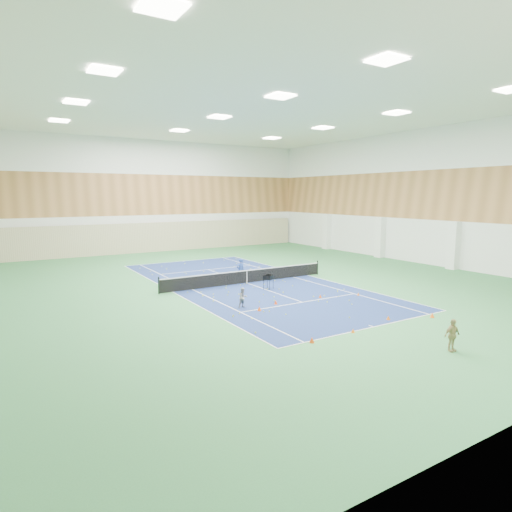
{
  "coord_description": "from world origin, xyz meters",
  "views": [
    {
      "loc": [
        -14.91,
        -25.6,
        6.19
      ],
      "look_at": [
        0.33,
        -0.69,
        2.0
      ],
      "focal_mm": 30.0,
      "sensor_mm": 36.0,
      "label": 1
    }
  ],
  "objects_px": {
    "child_court": "(243,298)",
    "coach": "(241,270)",
    "ball_cart": "(268,282)",
    "child_apron": "(452,335)",
    "tennis_net": "(247,275)"
  },
  "relations": [
    {
      "from": "child_court",
      "to": "child_apron",
      "type": "bearing_deg",
      "value": -76.2
    },
    {
      "from": "tennis_net",
      "to": "child_court",
      "type": "height_order",
      "value": "child_court"
    },
    {
      "from": "coach",
      "to": "child_court",
      "type": "xyz_separation_m",
      "value": [
        -3.34,
        -6.22,
        -0.29
      ]
    },
    {
      "from": "tennis_net",
      "to": "coach",
      "type": "bearing_deg",
      "value": 106.09
    },
    {
      "from": "coach",
      "to": "child_apron",
      "type": "distance_m",
      "value": 16.34
    },
    {
      "from": "tennis_net",
      "to": "child_court",
      "type": "bearing_deg",
      "value": -122.04
    },
    {
      "from": "child_apron",
      "to": "tennis_net",
      "type": "bearing_deg",
      "value": 97.42
    },
    {
      "from": "child_apron",
      "to": "ball_cart",
      "type": "bearing_deg",
      "value": 96.38
    },
    {
      "from": "child_apron",
      "to": "ball_cart",
      "type": "height_order",
      "value": "child_apron"
    },
    {
      "from": "ball_cart",
      "to": "child_apron",
      "type": "bearing_deg",
      "value": -114.72
    },
    {
      "from": "child_court",
      "to": "coach",
      "type": "bearing_deg",
      "value": 55.0
    },
    {
      "from": "coach",
      "to": "child_court",
      "type": "distance_m",
      "value": 7.06
    },
    {
      "from": "child_court",
      "to": "ball_cart",
      "type": "xyz_separation_m",
      "value": [
        3.8,
        3.26,
        -0.09
      ]
    },
    {
      "from": "tennis_net",
      "to": "coach",
      "type": "height_order",
      "value": "coach"
    },
    {
      "from": "child_court",
      "to": "child_apron",
      "type": "relative_size",
      "value": 0.85
    }
  ]
}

